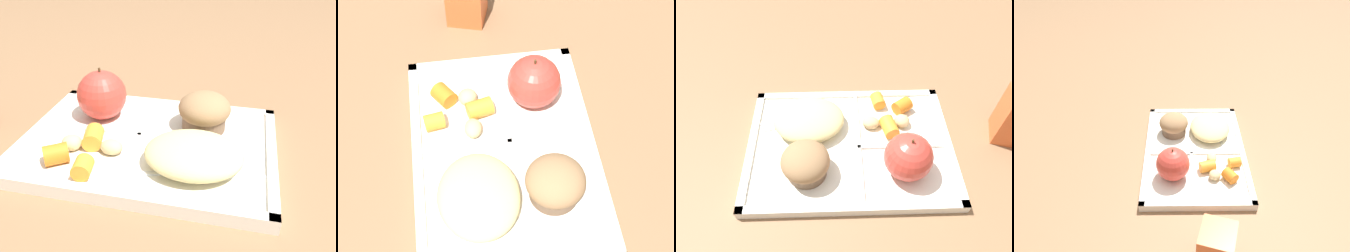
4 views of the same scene
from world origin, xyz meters
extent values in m
plane|color=#846042|center=(0.00, 0.00, 0.00)|extent=(6.00, 6.00, 0.00)
cube|color=white|center=(0.00, 0.00, 0.01)|extent=(0.37, 0.26, 0.01)
cube|color=white|center=(0.00, -0.13, 0.02)|extent=(0.37, 0.01, 0.01)
cube|color=white|center=(0.00, 0.13, 0.02)|extent=(0.37, 0.01, 0.01)
cube|color=white|center=(-0.18, 0.00, 0.02)|extent=(0.01, 0.26, 0.01)
cube|color=white|center=(-0.02, 0.00, 0.02)|extent=(0.01, 0.24, 0.01)
cube|color=white|center=(-0.09, 0.01, 0.02)|extent=(0.16, 0.01, 0.01)
sphere|color=#C63D33|center=(-0.09, 0.06, 0.05)|extent=(0.08, 0.08, 0.08)
cylinder|color=#4C381E|center=(-0.09, 0.06, 0.10)|extent=(0.00, 0.00, 0.01)
cylinder|color=brown|center=(0.08, 0.06, 0.03)|extent=(0.07, 0.07, 0.02)
ellipsoid|color=#93704C|center=(0.08, 0.06, 0.05)|extent=(0.08, 0.08, 0.05)
cylinder|color=orange|center=(-0.11, -0.08, 0.03)|extent=(0.04, 0.04, 0.03)
cylinder|color=orange|center=(-0.07, -0.03, 0.03)|extent=(0.04, 0.04, 0.03)
cylinder|color=orange|center=(-0.06, -0.10, 0.03)|extent=(0.03, 0.03, 0.03)
ellipsoid|color=tan|center=(-0.10, -0.04, 0.03)|extent=(0.04, 0.04, 0.02)
ellipsoid|color=tan|center=(-0.04, -0.04, 0.03)|extent=(0.04, 0.03, 0.02)
ellipsoid|color=#D6C684|center=(0.08, -0.05, 0.03)|extent=(0.13, 0.11, 0.04)
sphere|color=#755B4C|center=(0.10, -0.07, 0.03)|extent=(0.03, 0.03, 0.03)
sphere|color=brown|center=(0.08, -0.03, 0.03)|extent=(0.03, 0.03, 0.03)
cube|color=silver|center=(0.06, -0.07, 0.02)|extent=(0.10, 0.03, 0.00)
cube|color=silver|center=(0.13, -0.05, 0.02)|extent=(0.04, 0.03, 0.00)
camera|label=1|loc=(0.13, -0.42, 0.30)|focal=37.58mm
camera|label=2|loc=(0.42, -0.06, 0.67)|focal=57.99mm
camera|label=3|loc=(0.02, 0.32, 0.47)|focal=31.99mm
camera|label=4|loc=(-0.60, 0.04, 0.56)|focal=32.16mm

